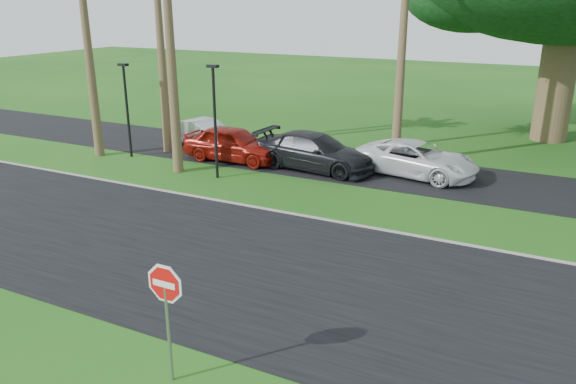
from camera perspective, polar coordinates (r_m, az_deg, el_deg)
The scene contains 11 objects.
ground at distance 14.05m, azimuth -5.71°, elevation -11.20°, with size 120.00×120.00×0.00m, color #194D13.
road at distance 15.56m, azimuth -1.78°, elevation -7.90°, with size 120.00×8.00×0.02m, color black.
parking_strip at distance 24.67m, azimuth 9.81°, elevation 2.11°, with size 120.00×5.00×0.02m, color black.
curb at distance 18.90m, azimuth 4.03°, elevation -2.86°, with size 120.00×0.12×0.06m, color gray.
stop_sign_near at distance 10.81m, azimuth -12.27°, elevation -10.62°, with size 1.05×0.07×2.62m.
streetlight_left at distance 27.15m, azimuth -16.07°, elevation 8.58°, with size 0.45×0.25×4.34m.
streetlight_right at distance 22.99m, azimuth -7.45°, elevation 7.79°, with size 0.45×0.25×4.64m.
car_silver at distance 28.55m, azimuth -8.43°, elevation 5.86°, with size 1.44×4.12×1.36m, color silver.
car_red at distance 25.84m, azimuth -5.59°, elevation 4.88°, with size 1.88×4.68×1.60m, color maroon.
car_dark at distance 24.42m, azimuth 2.76°, elevation 4.08°, with size 2.20×5.40×1.57m, color black.
car_minivan at distance 24.13m, azimuth 12.90°, elevation 3.26°, with size 2.36×5.12×1.42m, color silver.
Camera 1 is at (6.61, -10.21, 7.03)m, focal length 35.00 mm.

